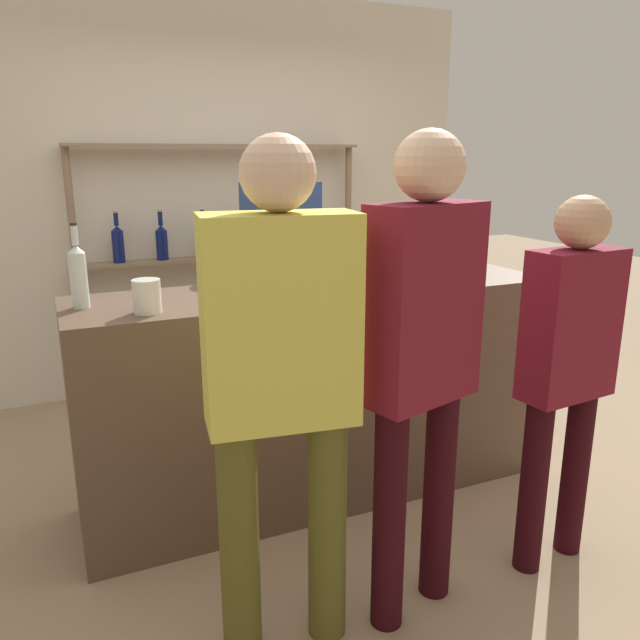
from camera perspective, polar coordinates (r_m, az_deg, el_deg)
ground_plane at (r=3.39m, az=-0.00°, el=-15.12°), size 16.00×16.00×0.00m
bar_counter at (r=3.16m, az=-0.00°, el=-6.63°), size 2.35×0.61×1.08m
back_wall at (r=4.75m, az=-9.58°, el=11.15°), size 3.95×0.12×2.80m
back_shelf at (r=4.59m, az=-9.04°, el=8.11°), size 2.07×0.18×1.76m
counter_bottle_0 at (r=2.76m, az=-21.22°, el=3.87°), size 0.07×0.07×0.35m
counter_bottle_1 at (r=2.84m, az=-0.89°, el=5.24°), size 0.07×0.07×0.37m
counter_bottle_2 at (r=3.47m, az=12.03°, el=6.54°), size 0.08×0.08×0.35m
wine_glass at (r=3.63m, az=13.00°, el=6.59°), size 0.08×0.08×0.16m
ice_bucket at (r=3.09m, az=-0.49°, el=5.53°), size 0.23×0.23×0.23m
cork_jar at (r=2.60m, az=-15.55°, el=2.09°), size 0.11×0.11×0.14m
server_behind_counter at (r=3.73m, az=-3.49°, el=4.93°), size 0.48×0.28×1.78m
customer_center at (r=2.18m, az=9.30°, el=-2.23°), size 0.46×0.29×1.78m
customer_left at (r=2.00m, az=-3.56°, el=-4.64°), size 0.51×0.28×1.76m
customer_right at (r=2.67m, az=21.72°, el=-3.17°), size 0.41×0.21×1.55m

